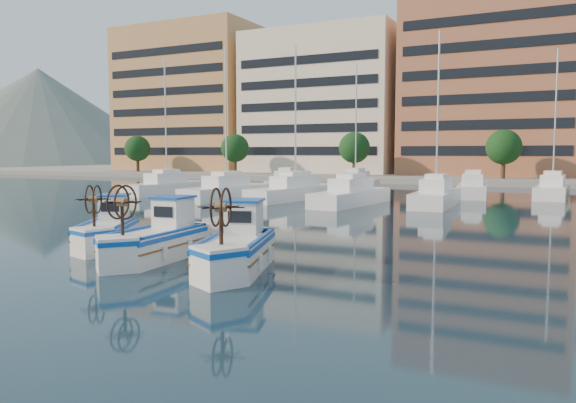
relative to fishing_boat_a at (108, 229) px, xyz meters
name	(u,v)px	position (x,y,z in m)	size (l,w,h in m)	color
ground	(199,262)	(4.79, -0.87, -0.68)	(300.00, 300.00, 0.00)	#1A3244
waterfront	(559,93)	(14.02, 64.17, 10.42)	(180.00, 40.00, 25.60)	gray
hill_west	(41,164)	(-135.21, 109.13, -0.68)	(180.00, 180.00, 60.00)	slate
yacht_marina	(370,191)	(1.54, 26.66, -0.15)	(41.74, 21.90, 11.50)	white
fishing_boat_a	(108,229)	(0.00, 0.00, 0.00)	(3.21, 4.05, 2.45)	white
fishing_boat_b	(157,238)	(3.31, -1.13, 0.04)	(2.01, 4.24, 2.60)	white
fishing_boat_c	(237,246)	(6.59, -1.38, 0.05)	(2.89, 4.35, 2.63)	white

